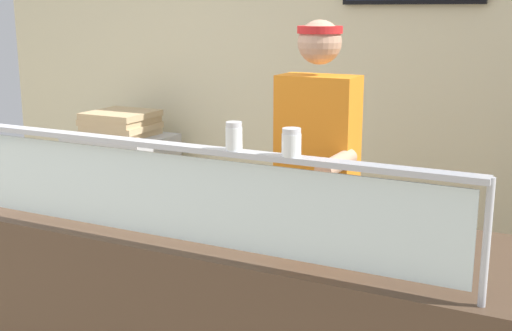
# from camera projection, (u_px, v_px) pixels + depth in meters

# --- Properties ---
(shop_rear_unit) EXTENTS (6.60, 0.13, 2.70)m
(shop_rear_unit) POSITION_uv_depth(u_px,v_px,m) (388.00, 78.00, 4.43)
(shop_rear_unit) COLOR beige
(shop_rear_unit) RESTS_ON ground
(sneeze_guard) EXTENTS (2.02, 0.06, 0.39)m
(sneeze_guard) POSITION_uv_depth(u_px,v_px,m) (192.00, 184.00, 2.36)
(sneeze_guard) COLOR #B2B5BC
(sneeze_guard) RESTS_ON serving_counter
(pizza_tray) EXTENTS (0.45, 0.45, 0.04)m
(pizza_tray) POSITION_uv_depth(u_px,v_px,m) (236.00, 218.00, 2.76)
(pizza_tray) COLOR #9EA0A8
(pizza_tray) RESTS_ON serving_counter
(pizza_server) EXTENTS (0.13, 0.29, 0.01)m
(pizza_server) POSITION_uv_depth(u_px,v_px,m) (226.00, 213.00, 2.75)
(pizza_server) COLOR #ADAFB7
(pizza_server) RESTS_ON pizza_tray
(parmesan_shaker) EXTENTS (0.06, 0.06, 0.10)m
(parmesan_shaker) POSITION_uv_depth(u_px,v_px,m) (234.00, 138.00, 2.24)
(parmesan_shaker) COLOR white
(parmesan_shaker) RESTS_ON sneeze_guard
(pepper_flake_shaker) EXTENTS (0.06, 0.06, 0.09)m
(pepper_flake_shaker) POSITION_uv_depth(u_px,v_px,m) (291.00, 144.00, 2.15)
(pepper_flake_shaker) COLOR white
(pepper_flake_shaker) RESTS_ON sneeze_guard
(worker_figure) EXTENTS (0.41, 0.50, 1.76)m
(worker_figure) POSITION_uv_depth(u_px,v_px,m) (317.00, 176.00, 3.29)
(worker_figure) COLOR #23232D
(worker_figure) RESTS_ON ground
(prep_shelf) EXTENTS (0.70, 0.55, 0.90)m
(prep_shelf) POSITION_uv_depth(u_px,v_px,m) (124.00, 194.00, 5.03)
(prep_shelf) COLOR #B7BABF
(prep_shelf) RESTS_ON ground
(pizza_box_stack) EXTENTS (0.48, 0.46, 0.18)m
(pizza_box_stack) POSITION_uv_depth(u_px,v_px,m) (121.00, 124.00, 4.91)
(pizza_box_stack) COLOR tan
(pizza_box_stack) RESTS_ON prep_shelf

